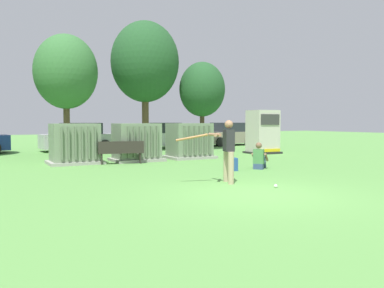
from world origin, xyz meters
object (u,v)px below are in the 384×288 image
(transformer_west, at_px, (75,144))
(parked_car_right_of_center, at_px, (160,136))
(generator_enclosure, at_px, (263,132))
(sports_ball, at_px, (276,186))
(seated_spectator, at_px, (259,158))
(parked_car_rightmost, at_px, (227,135))
(parked_car_left_of_center, at_px, (79,138))
(transformer_mid_east, at_px, (189,141))
(transformer_mid_west, at_px, (136,143))
(backpack, at_px, (234,164))
(batter, at_px, (227,148))
(park_bench, at_px, (121,151))

(transformer_west, relative_size, parked_car_right_of_center, 0.48)
(transformer_west, xyz_separation_m, generator_enclosure, (9.95, 0.58, 0.35))
(sports_ball, relative_size, seated_spectator, 0.09)
(generator_enclosure, bearing_deg, parked_car_rightmost, 71.96)
(parked_car_right_of_center, relative_size, parked_car_rightmost, 1.00)
(parked_car_left_of_center, bearing_deg, transformer_mid_east, -64.48)
(transformer_west, relative_size, parked_car_left_of_center, 0.49)
(transformer_mid_west, distance_m, backpack, 5.16)
(seated_spectator, height_order, parked_car_rightmost, parked_car_rightmost)
(transformer_west, distance_m, batter, 7.62)
(transformer_mid_west, relative_size, seated_spectator, 2.18)
(parked_car_left_of_center, bearing_deg, seated_spectator, -72.96)
(sports_ball, distance_m, parked_car_rightmost, 18.24)
(batter, distance_m, seated_spectator, 3.65)
(transformer_west, relative_size, park_bench, 1.14)
(generator_enclosure, height_order, parked_car_right_of_center, generator_enclosure)
(generator_enclosure, bearing_deg, transformer_west, -176.69)
(park_bench, bearing_deg, sports_ball, -77.36)
(backpack, distance_m, parked_car_rightmost, 14.66)
(park_bench, relative_size, sports_ball, 20.49)
(transformer_mid_west, distance_m, generator_enclosure, 7.41)
(batter, bearing_deg, parked_car_rightmost, 56.75)
(sports_ball, height_order, backpack, backpack)
(parked_car_right_of_center, bearing_deg, sports_ball, -103.07)
(transformer_mid_east, bearing_deg, parked_car_rightmost, 47.06)
(transformer_mid_east, distance_m, generator_enclosure, 4.82)
(transformer_mid_east, bearing_deg, transformer_mid_west, -178.84)
(seated_spectator, relative_size, parked_car_right_of_center, 0.22)
(transformer_mid_west, distance_m, park_bench, 1.33)
(park_bench, bearing_deg, transformer_west, 148.32)
(parked_car_left_of_center, bearing_deg, batter, -86.57)
(transformer_mid_west, xyz_separation_m, backpack, (1.78, -4.81, -0.57))
(transformer_west, relative_size, backpack, 4.77)
(sports_ball, relative_size, backpack, 0.20)
(transformer_west, relative_size, generator_enclosure, 0.91)
(generator_enclosure, xyz_separation_m, sports_ball, (-6.67, -9.02, -1.09))
(parked_car_left_of_center, relative_size, parked_car_right_of_center, 0.98)
(park_bench, relative_size, parked_car_rightmost, 0.42)
(transformer_west, xyz_separation_m, backpack, (4.37, -4.93, -0.57))
(transformer_west, height_order, parked_car_left_of_center, same)
(parked_car_left_of_center, bearing_deg, parked_car_right_of_center, -0.14)
(batter, distance_m, parked_car_left_of_center, 14.31)
(transformer_mid_east, xyz_separation_m, parked_car_left_of_center, (-3.43, 7.19, -0.04))
(transformer_mid_east, height_order, seated_spectator, transformer_mid_east)
(transformer_west, distance_m, generator_enclosure, 9.98)
(park_bench, height_order, sports_ball, park_bench)
(batter, height_order, backpack, batter)
(transformer_mid_west, bearing_deg, parked_car_right_of_center, 59.24)
(parked_car_right_of_center, bearing_deg, park_bench, -123.08)
(transformer_west, xyz_separation_m, sports_ball, (3.28, -8.44, -0.74))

